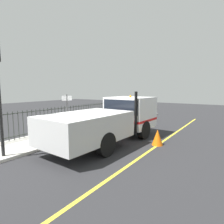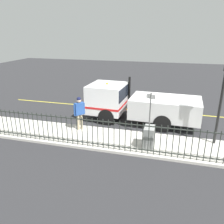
{
  "view_description": "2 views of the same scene",
  "coord_description": "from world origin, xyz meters",
  "views": [
    {
      "loc": [
        -5.37,
        5.56,
        2.65
      ],
      "look_at": [
        0.48,
        -3.1,
        1.33
      ],
      "focal_mm": 30.15,
      "sensor_mm": 36.0,
      "label": 1
    },
    {
      "loc": [
        12.56,
        0.02,
        5.18
      ],
      "look_at": [
        0.44,
        -3.26,
        0.7
      ],
      "focal_mm": 36.47,
      "sensor_mm": 36.0,
      "label": 2
    }
  ],
  "objects": [
    {
      "name": "iron_fence",
      "position": [
        3.71,
        -0.0,
        0.84
      ],
      "size": [
        0.04,
        22.34,
        1.42
      ],
      "color": "#2D332D",
      "rests_on": "sidewalk_slab"
    },
    {
      "name": "work_truck",
      "position": [
        -0.25,
        -2.17,
        1.2
      ],
      "size": [
        2.63,
        6.77,
        2.5
      ],
      "rotation": [
        0.0,
        0.0,
        3.09
      ],
      "color": "white",
      "rests_on": "ground"
    },
    {
      "name": "traffic_cone",
      "position": [
        -2.34,
        -2.75,
        0.37
      ],
      "size": [
        0.52,
        0.52,
        0.74
      ],
      "primitive_type": "cone",
      "color": "orange",
      "rests_on": "ground"
    },
    {
      "name": "lane_marking",
      "position": [
        -2.36,
        0.0,
        0.0
      ],
      "size": [
        0.12,
        23.62,
        0.01
      ],
      "primitive_type": "cube",
      "color": "yellow",
      "rests_on": "ground"
    },
    {
      "name": "utility_cabinet",
      "position": [
        3.09,
        -0.79,
        0.62
      ],
      "size": [
        0.73,
        0.46,
        1.01
      ],
      "primitive_type": "cube",
      "color": "gray",
      "rests_on": "sidewalk_slab"
    },
    {
      "name": "ground_plane",
      "position": [
        0.0,
        0.0,
        0.0
      ],
      "size": [
        57.73,
        57.73,
        0.0
      ],
      "primitive_type": "plane",
      "color": "#2B2B2D",
      "rests_on": "ground"
    },
    {
      "name": "traffic_light_near",
      "position": [
        1.85,
        2.19,
        3.17
      ],
      "size": [
        0.33,
        0.26,
        4.31
      ],
      "rotation": [
        0.0,
        0.0,
        2.95
      ],
      "color": "black",
      "rests_on": "sidewalk_slab"
    },
    {
      "name": "street_sign",
      "position": [
        1.72,
        -0.94,
        1.53
      ],
      "size": [
        0.24,
        0.46,
        2.24
      ],
      "color": "#4C4C4C",
      "rests_on": "sidewalk_slab"
    },
    {
      "name": "sidewalk_slab",
      "position": [
        2.68,
        0.0,
        0.06
      ],
      "size": [
        2.41,
        26.24,
        0.12
      ],
      "primitive_type": "cube",
      "color": "beige",
      "rests_on": "ground"
    },
    {
      "name": "worker_standing",
      "position": [
        2.01,
        -4.63,
        1.24
      ],
      "size": [
        0.55,
        0.5,
        1.82
      ],
      "rotation": [
        0.0,
        0.0,
        2.47
      ],
      "color": "#264C99",
      "rests_on": "sidewalk_slab"
    }
  ]
}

